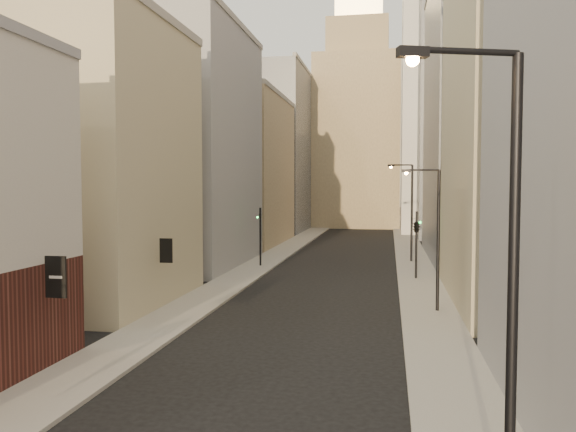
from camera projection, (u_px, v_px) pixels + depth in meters
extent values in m
cube|color=gray|center=(286.00, 249.00, 60.25)|extent=(3.00, 140.00, 0.15)
cube|color=gray|center=(410.00, 251.00, 57.94)|extent=(3.00, 140.00, 0.15)
cube|color=black|center=(56.00, 277.00, 19.91)|extent=(0.80, 0.08, 1.50)
cube|color=black|center=(166.00, 251.00, 29.75)|extent=(0.70, 0.08, 1.30)
cube|color=#BBAF8A|center=(102.00, 166.00, 32.30)|extent=(8.00, 12.00, 16.00)
cube|color=#939398|center=(196.00, 149.00, 47.91)|extent=(8.00, 16.00, 20.00)
cube|color=#96815F|center=(248.00, 172.00, 65.68)|extent=(8.00, 18.00, 17.00)
cube|color=gray|center=(280.00, 152.00, 85.15)|extent=(8.00, 20.00, 24.00)
cube|color=#BBAF8A|center=(527.00, 130.00, 31.86)|extent=(8.00, 16.00, 20.00)
cube|color=gray|center=(475.00, 119.00, 51.36)|extent=(8.00, 20.00, 26.00)
cube|color=gray|center=(491.00, 54.00, 77.16)|extent=(20.00, 22.00, 50.00)
cube|color=#96815F|center=(358.00, 143.00, 94.88)|extent=(14.00, 14.00, 28.00)
cube|color=#96815F|center=(358.00, 42.00, 93.97)|extent=(10.00, 10.00, 6.00)
cylinder|color=#FFCC72|center=(359.00, 8.00, 93.67)|extent=(8.00, 8.00, 5.00)
cube|color=silver|center=(431.00, 114.00, 79.01)|extent=(8.00, 8.00, 34.00)
cylinder|color=black|center=(513.00, 299.00, 10.77)|extent=(0.21, 0.21, 9.32)
cylinder|color=black|center=(466.00, 51.00, 10.37)|extent=(2.00, 0.78, 0.12)
cube|color=black|center=(413.00, 52.00, 10.22)|extent=(0.61, 0.40, 0.19)
sphere|color=#FE9B3F|center=(413.00, 60.00, 10.22)|extent=(0.25, 0.25, 0.25)
cylinder|color=black|center=(438.00, 242.00, 29.91)|extent=(0.17, 0.17, 7.68)
cylinder|color=black|center=(423.00, 170.00, 29.86)|extent=(1.71, 0.11, 0.10)
cube|color=black|center=(406.00, 171.00, 30.02)|extent=(0.47, 0.19, 0.15)
sphere|color=#FE9B3F|center=(406.00, 173.00, 30.02)|extent=(0.20, 0.20, 0.20)
cylinder|color=black|center=(412.00, 214.00, 49.58)|extent=(0.19, 0.19, 8.67)
cylinder|color=black|center=(402.00, 165.00, 49.27)|extent=(1.89, 0.60, 0.12)
cube|color=black|center=(391.00, 165.00, 49.20)|extent=(0.57, 0.34, 0.17)
sphere|color=#FE9B3F|center=(391.00, 167.00, 49.21)|extent=(0.23, 0.23, 0.23)
cylinder|color=black|center=(260.00, 238.00, 47.03)|extent=(0.16, 0.16, 5.00)
imported|color=black|center=(260.00, 217.00, 46.94)|extent=(0.46, 0.46, 1.21)
sphere|color=#19E533|center=(257.00, 217.00, 46.98)|extent=(0.16, 0.16, 0.16)
cylinder|color=black|center=(416.00, 246.00, 40.52)|extent=(0.16, 0.16, 5.00)
imported|color=black|center=(417.00, 222.00, 40.42)|extent=(0.82, 0.82, 1.49)
sphere|color=#19E533|center=(420.00, 222.00, 40.38)|extent=(0.16, 0.16, 0.16)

